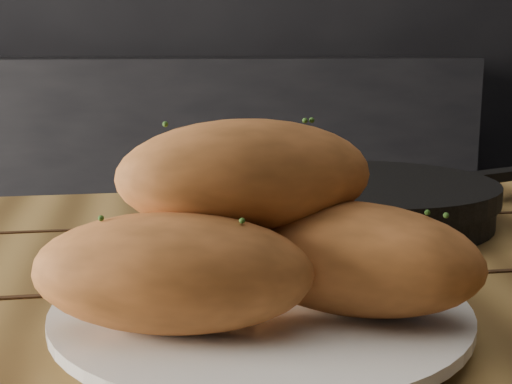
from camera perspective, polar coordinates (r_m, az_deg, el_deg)
The scene contains 4 objects.
counter at distance 2.50m, azimuth -16.45°, elevation -0.12°, with size 2.80×0.60×0.90m, color black.
plate at distance 0.49m, azimuth 0.39°, elevation -9.77°, with size 0.28×0.28×0.02m.
bread_rolls at distance 0.47m, azimuth -0.25°, elevation -3.33°, with size 0.30×0.24×0.12m.
skillet at distance 0.78m, azimuth 9.05°, elevation -0.63°, with size 0.40×0.28×0.05m.
Camera 1 is at (0.32, -0.74, 0.94)m, focal length 50.00 mm.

